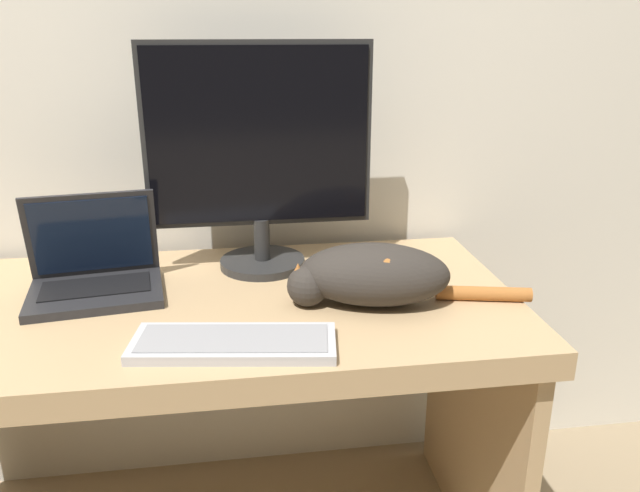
{
  "coord_description": "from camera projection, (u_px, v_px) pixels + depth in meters",
  "views": [
    {
      "loc": [
        0.08,
        -0.96,
        1.31
      ],
      "look_at": [
        0.27,
        0.31,
        0.86
      ],
      "focal_mm": 35.0,
      "sensor_mm": 36.0,
      "label": 1
    }
  ],
  "objects": [
    {
      "name": "external_keyboard",
      "position": [
        234.0,
        343.0,
        1.19
      ],
      "size": [
        0.4,
        0.19,
        0.02
      ],
      "rotation": [
        0.0,
        0.0,
        -0.14
      ],
      "color": "#BCBCC1",
      "rests_on": "desk"
    },
    {
      "name": "desk",
      "position": [
        204.0,
        361.0,
        1.45
      ],
      "size": [
        1.43,
        0.69,
        0.73
      ],
      "color": "tan",
      "rests_on": "ground_plane"
    },
    {
      "name": "monitor",
      "position": [
        259.0,
        154.0,
        1.5
      ],
      "size": [
        0.55,
        0.22,
        0.55
      ],
      "color": "#282828",
      "rests_on": "desk"
    },
    {
      "name": "cat",
      "position": [
        372.0,
        274.0,
        1.36
      ],
      "size": [
        0.54,
        0.24,
        0.14
      ],
      "rotation": [
        0.0,
        0.0,
        -0.21
      ],
      "color": "#332D28",
      "rests_on": "desk"
    },
    {
      "name": "wall_back",
      "position": [
        191.0,
        30.0,
        1.58
      ],
      "size": [
        6.4,
        0.06,
        2.6
      ],
      "color": "silver",
      "rests_on": "ground_plane"
    },
    {
      "name": "laptop",
      "position": [
        95.0,
        274.0,
        1.42
      ],
      "size": [
        0.32,
        0.25,
        0.23
      ],
      "rotation": [
        0.0,
        0.0,
        0.14
      ],
      "color": "#232326",
      "rests_on": "desk"
    }
  ]
}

